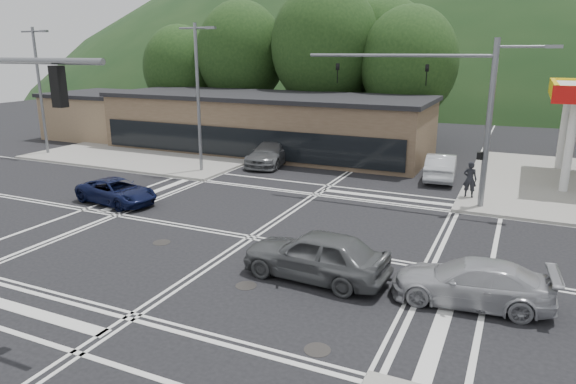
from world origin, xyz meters
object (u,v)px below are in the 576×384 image
at_px(car_queue_a, 441,167).
at_px(car_northbound, 272,153).
at_px(car_grey_center, 316,255).
at_px(car_queue_b, 407,156).
at_px(car_silver_east, 471,282).
at_px(pedestrian, 470,179).
at_px(car_blue_west, 117,191).

distance_m(car_queue_a, car_northbound, 11.01).
height_order(car_grey_center, car_queue_b, car_grey_center).
relative_size(car_grey_center, car_queue_b, 1.17).
bearing_deg(car_queue_b, car_queue_a, 141.55).
relative_size(car_silver_east, pedestrian, 2.54).
height_order(car_grey_center, car_silver_east, car_grey_center).
xyz_separation_m(car_queue_b, pedestrian, (4.58, -6.39, 0.36)).
height_order(car_blue_west, car_queue_b, car_queue_b).
xyz_separation_m(car_grey_center, car_queue_a, (1.66, 15.90, -0.07)).
bearing_deg(car_grey_center, car_silver_east, 97.00).
bearing_deg(car_queue_b, car_silver_east, 114.67).
distance_m(car_northbound, pedestrian, 13.41).
relative_size(car_grey_center, car_silver_east, 1.05).
bearing_deg(car_queue_b, car_blue_west, 58.55).
distance_m(car_blue_west, car_grey_center, 12.98).
bearing_deg(car_blue_west, pedestrian, -54.65).
xyz_separation_m(car_silver_east, car_queue_b, (-5.86, 18.17, 0.04)).
bearing_deg(car_queue_a, car_silver_east, 96.71).
xyz_separation_m(car_grey_center, pedestrian, (3.66, 12.10, 0.23)).
height_order(car_queue_a, car_northbound, car_northbound).
height_order(car_blue_west, car_grey_center, car_grey_center).
bearing_deg(car_grey_center, car_northbound, -145.52).
xyz_separation_m(car_northbound, pedestrian, (12.99, -3.29, 0.29)).
distance_m(car_blue_west, pedestrian, 17.93).
relative_size(car_blue_west, car_northbound, 0.82).
height_order(car_blue_west, car_silver_east, car_silver_east).
height_order(car_silver_east, pedestrian, pedestrian).
height_order(car_blue_west, pedestrian, pedestrian).
distance_m(car_blue_west, car_northbound, 11.78).
xyz_separation_m(car_silver_east, car_queue_a, (-3.28, 15.57, 0.09)).
bearing_deg(car_silver_east, car_blue_west, -107.24).
bearing_deg(car_northbound, car_silver_east, -52.06).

